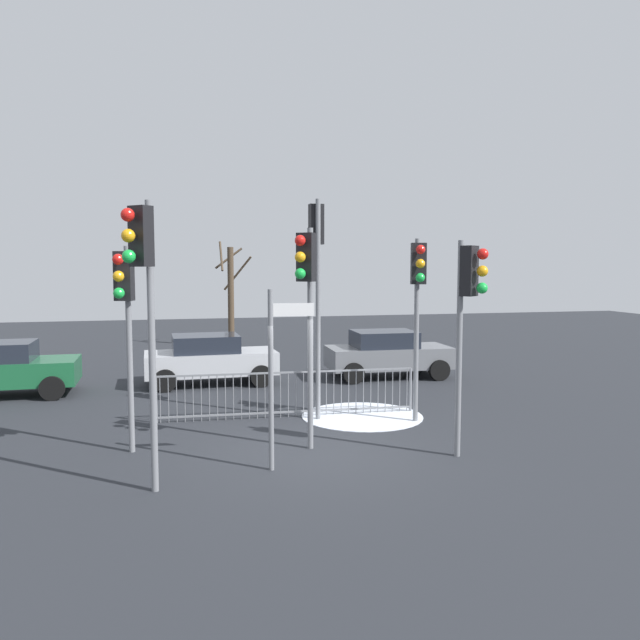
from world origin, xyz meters
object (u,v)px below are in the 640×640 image
Objects in this scene: traffic_light_rear_right at (307,288)px; car_grey_far at (387,353)px; car_silver_mid at (210,358)px; bare_tree_left at (231,293)px; traffic_light_mid_right at (468,299)px; car_green_near at (1,368)px; traffic_light_foreground_right at (317,260)px; traffic_light_rear_left at (418,288)px; traffic_light_mid_left at (125,303)px; traffic_light_foreground_left at (143,280)px; direction_sign_post at (274,370)px.

traffic_light_rear_right is 8.40m from car_grey_far.
bare_tree_left is at bearing 78.35° from car_silver_mid.
traffic_light_rear_right is at bearing -60.32° from traffic_light_mid_right.
car_green_near is at bearing -128.50° from bare_tree_left.
traffic_light_foreground_right is 5.93m from car_silver_mid.
traffic_light_rear_right is at bearing 40.24° from traffic_light_rear_left.
traffic_light_mid_right is 1.04× the size of car_green_near.
car_green_near is (-6.96, 6.64, -2.33)m from traffic_light_rear_right.
car_green_near is 0.85× the size of bare_tree_left.
traffic_light_foreground_right reaches higher than traffic_light_mid_right.
car_grey_far is 9.44m from bare_tree_left.
bare_tree_left reaches higher than traffic_light_rear_left.
traffic_light_mid_left is at bearing -137.20° from car_grey_far.
car_silver_mid is at bearing -101.65° from traffic_light_mid_right.
traffic_light_mid_right is 9.45m from car_silver_mid.
traffic_light_mid_left is 7.43m from car_green_near.
traffic_light_mid_right is at bearing -61.89° from traffic_light_foreground_right.
traffic_light_foreground_left is at bearing -127.21° from car_grey_far.
traffic_light_rear_right reaches higher than car_grey_far.
car_silver_mid is (-4.15, 8.21, -2.14)m from traffic_light_mid_right.
direction_sign_post is 0.69× the size of bare_tree_left.
traffic_light_mid_left is 4.52m from traffic_light_foreground_right.
traffic_light_foreground_right is at bearing -86.52° from bare_tree_left.
traffic_light_rear_right reaches higher than traffic_light_rear_left.
traffic_light_mid_right is at bearing -80.42° from bare_tree_left.
traffic_light_rear_left is (2.81, 1.45, -0.08)m from traffic_light_rear_right.
car_grey_far is at bearing -81.90° from traffic_light_rear_right.
traffic_light_mid_left is at bearing 21.58° from traffic_light_rear_left.
traffic_light_mid_right is 3.69m from direction_sign_post.
traffic_light_rear_left is at bearing 37.51° from direction_sign_post.
traffic_light_rear_left is at bearing -130.25° from traffic_light_mid_right.
car_green_near is at bearing -77.06° from traffic_light_mid_right.
bare_tree_left reaches higher than car_grey_far.
traffic_light_foreground_left is 9.59m from car_green_near.
traffic_light_rear_right is 2.94m from traffic_light_mid_right.
traffic_light_rear_left reaches higher than traffic_light_mid_left.
car_silver_mid and car_grey_far have the same top height.
bare_tree_left reaches higher than car_silver_mid.
traffic_light_foreground_left is at bearing -32.76° from traffic_light_mid_right.
traffic_light_foreground_right is 1.60× the size of direction_sign_post.
traffic_light_foreground_left reaches higher than traffic_light_rear_left.
direction_sign_post is (2.09, 0.68, -1.55)m from traffic_light_foreground_left.
bare_tree_left is (-0.79, 12.92, -1.33)m from traffic_light_foreground_right.
bare_tree_left is at bearing -65.44° from traffic_light_rear_left.
traffic_light_foreground_right reaches higher than traffic_light_rear_left.
traffic_light_rear_left is at bearing -153.53° from traffic_light_mid_left.
bare_tree_left is (-0.05, 15.33, -0.78)m from traffic_light_rear_right.
direction_sign_post is at bearing 167.18° from traffic_light_mid_left.
direction_sign_post is (2.52, -1.49, -1.09)m from traffic_light_mid_left.
traffic_light_mid_left is at bearing 152.81° from direction_sign_post.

